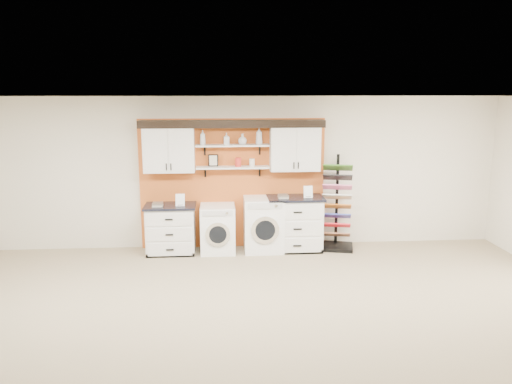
{
  "coord_description": "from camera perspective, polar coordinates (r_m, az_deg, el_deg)",
  "views": [
    {
      "loc": [
        -0.24,
        -5.14,
        2.91
      ],
      "look_at": [
        0.31,
        2.3,
        1.38
      ],
      "focal_mm": 35.0,
      "sensor_mm": 36.0,
      "label": 1
    }
  ],
  "objects": [
    {
      "name": "canister_red",
      "position": [
        9.04,
        -2.05,
        3.43
      ],
      "size": [
        0.11,
        0.11,
        0.16
      ],
      "primitive_type": "cylinder",
      "color": "red",
      "rests_on": "shelf_lower"
    },
    {
      "name": "picture_frame",
      "position": [
        9.07,
        -4.91,
        3.62
      ],
      "size": [
        0.18,
        0.02,
        0.22
      ],
      "color": "black",
      "rests_on": "shelf_lower"
    },
    {
      "name": "floor",
      "position": [
        5.91,
        -1.44,
        -17.89
      ],
      "size": [
        10.0,
        10.0,
        0.0
      ],
      "primitive_type": "plane",
      "color": "gray",
      "rests_on": "ground"
    },
    {
      "name": "base_cabinet_right",
      "position": [
        9.21,
        4.47,
        -3.61
      ],
      "size": [
        1.02,
        0.66,
        1.0
      ],
      "color": "white",
      "rests_on": "floor"
    },
    {
      "name": "ceiling",
      "position": [
        5.14,
        -1.6,
        10.39
      ],
      "size": [
        10.0,
        10.0,
        0.0
      ],
      "primitive_type": "plane",
      "rotation": [
        3.14,
        0.0,
        0.0
      ],
      "color": "white",
      "rests_on": "wall_back"
    },
    {
      "name": "soap_bottle_a",
      "position": [
        8.98,
        -6.12,
        6.23
      ],
      "size": [
        0.11,
        0.11,
        0.27
      ],
      "primitive_type": "imported",
      "rotation": [
        0.0,
        0.0,
        3.18
      ],
      "color": "silver",
      "rests_on": "shelf_upper"
    },
    {
      "name": "soap_bottle_c",
      "position": [
        8.99,
        -1.57,
        6.07
      ],
      "size": [
        0.2,
        0.2,
        0.19
      ],
      "primitive_type": "imported",
      "rotation": [
        0.0,
        0.0,
        2.01
      ],
      "color": "silver",
      "rests_on": "shelf_upper"
    },
    {
      "name": "base_cabinet_left",
      "position": [
        9.16,
        -9.69,
        -4.16
      ],
      "size": [
        0.91,
        0.66,
        0.89
      ],
      "color": "white",
      "rests_on": "floor"
    },
    {
      "name": "wall_back",
      "position": [
        9.26,
        -2.71,
        2.22
      ],
      "size": [
        10.0,
        0.0,
        10.0
      ],
      "primitive_type": "plane",
      "rotation": [
        1.57,
        0.0,
        0.0
      ],
      "color": "beige",
      "rests_on": "floor"
    },
    {
      "name": "upper_cabinet_right",
      "position": [
        9.09,
        4.46,
        5.08
      ],
      "size": [
        0.9,
        0.35,
        0.84
      ],
      "color": "white",
      "rests_on": "wall_back"
    },
    {
      "name": "shelf_upper",
      "position": [
        8.99,
        -2.71,
        5.35
      ],
      "size": [
        1.32,
        0.28,
        0.03
      ],
      "primitive_type": "cube",
      "color": "white",
      "rests_on": "wall_back"
    },
    {
      "name": "crown_molding",
      "position": [
        8.97,
        -2.73,
        7.88
      ],
      "size": [
        3.3,
        0.41,
        0.13
      ],
      "color": "black",
      "rests_on": "wall_back"
    },
    {
      "name": "canister_cream",
      "position": [
        9.05,
        -0.47,
        3.39
      ],
      "size": [
        0.1,
        0.1,
        0.14
      ],
      "primitive_type": "cylinder",
      "color": "silver",
      "rests_on": "shelf_lower"
    },
    {
      "name": "washer",
      "position": [
        9.12,
        -4.38,
        -4.18
      ],
      "size": [
        0.62,
        0.71,
        0.86
      ],
      "color": "white",
      "rests_on": "floor"
    },
    {
      "name": "upper_cabinet_left",
      "position": [
        9.03,
        -9.91,
        4.9
      ],
      "size": [
        0.9,
        0.35,
        0.84
      ],
      "color": "white",
      "rests_on": "wall_back"
    },
    {
      "name": "soap_bottle_b",
      "position": [
        8.98,
        -3.4,
        6.1
      ],
      "size": [
        0.1,
        0.11,
        0.21
      ],
      "primitive_type": "imported",
      "rotation": [
        0.0,
        0.0,
        0.09
      ],
      "color": "silver",
      "rests_on": "shelf_upper"
    },
    {
      "name": "accent_panel",
      "position": [
        9.26,
        -2.69,
        0.97
      ],
      "size": [
        3.4,
        0.07,
        2.4
      ],
      "primitive_type": "cube",
      "color": "#BF5820",
      "rests_on": "wall_back"
    },
    {
      "name": "sample_rack",
      "position": [
        9.37,
        9.14,
        -3.13
      ],
      "size": [
        0.74,
        0.66,
        1.75
      ],
      "rotation": [
        0.0,
        0.0,
        -0.24
      ],
      "color": "black",
      "rests_on": "floor"
    },
    {
      "name": "dryer",
      "position": [
        9.13,
        0.87,
        -3.71
      ],
      "size": [
        0.71,
        0.71,
        0.99
      ],
      "color": "white",
      "rests_on": "floor"
    },
    {
      "name": "soap_bottle_d",
      "position": [
        9.0,
        0.35,
        6.46
      ],
      "size": [
        0.16,
        0.16,
        0.31
      ],
      "primitive_type": "imported",
      "rotation": [
        0.0,
        0.0,
        1.12
      ],
      "color": "silver",
      "rests_on": "shelf_upper"
    },
    {
      "name": "shelf_lower",
      "position": [
        9.05,
        -2.68,
        2.83
      ],
      "size": [
        1.32,
        0.28,
        0.03
      ],
      "primitive_type": "cube",
      "color": "white",
      "rests_on": "wall_back"
    }
  ]
}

